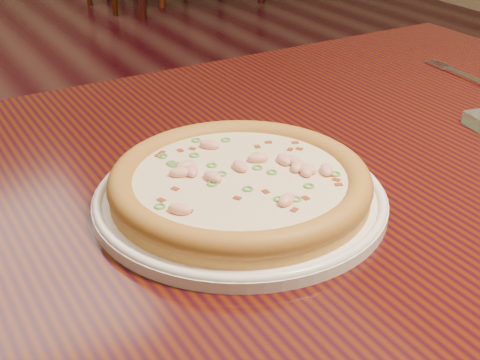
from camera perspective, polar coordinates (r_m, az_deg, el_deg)
hero_table at (r=0.87m, az=5.17°, el=-4.25°), size 1.20×0.80×0.75m
plate at (r=0.72m, az=0.00°, el=-1.49°), size 0.32×0.32×0.02m
pizza at (r=0.71m, az=0.01°, el=-0.20°), size 0.28×0.28×0.03m
fork at (r=1.16m, az=18.81°, el=8.34°), size 0.03×0.18×0.00m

